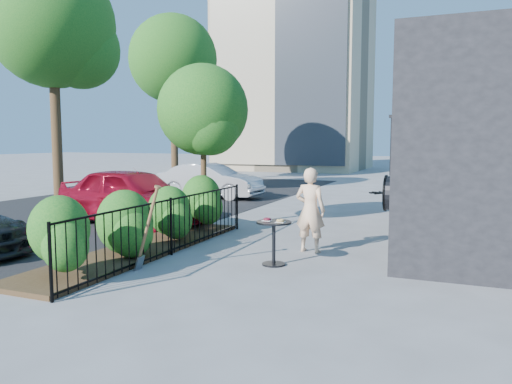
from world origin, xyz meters
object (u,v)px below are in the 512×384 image
at_px(shovel, 146,233).
at_px(cafe_table, 274,235).
at_px(car_silver, 210,181).
at_px(street_tree_far, 174,64).
at_px(patio_tree, 205,115).
at_px(car_red, 132,196).
at_px(woman, 310,210).
at_px(street_tree_near, 53,33).

bearing_deg(shovel, cafe_table, 32.93).
bearing_deg(car_silver, street_tree_far, 43.31).
distance_m(street_tree_far, car_silver, 8.90).
relative_size(patio_tree, car_red, 0.91).
bearing_deg(car_silver, cafe_table, -144.93).
bearing_deg(car_silver, car_red, -170.50).
bearing_deg(woman, cafe_table, 81.09).
distance_m(street_tree_far, car_red, 13.66).
bearing_deg(street_tree_far, woman, -49.64).
distance_m(shovel, car_red, 4.87).
distance_m(car_red, car_silver, 6.03).
height_order(shovel, car_silver, shovel).
bearing_deg(car_red, woman, -95.21).
distance_m(shovel, car_silver, 10.51).
xyz_separation_m(street_tree_far, cafe_table, (10.49, -13.93, -5.38)).
relative_size(shovel, car_red, 0.34).
distance_m(street_tree_near, car_silver, 7.60).
bearing_deg(cafe_table, street_tree_far, 126.99).
distance_m(cafe_table, car_silver, 10.31).
relative_size(patio_tree, street_tree_far, 0.48).
bearing_deg(car_red, patio_tree, -77.01).
relative_size(street_tree_near, street_tree_far, 1.00).
xyz_separation_m(street_tree_near, street_tree_far, (0.00, 8.00, 0.00)).
bearing_deg(street_tree_near, woman, -23.53).
xyz_separation_m(woman, car_red, (-5.16, 1.38, -0.09)).
relative_size(patio_tree, shovel, 2.67).
relative_size(street_tree_near, cafe_table, 10.07).
bearing_deg(street_tree_near, car_red, -30.50).
distance_m(street_tree_near, woman, 12.82).
height_order(street_tree_far, car_silver, street_tree_far).
xyz_separation_m(street_tree_near, cafe_table, (10.49, -5.93, -5.38)).
height_order(woman, car_red, woman).
relative_size(cafe_table, woman, 0.50).
bearing_deg(car_red, cafe_table, -108.49).
xyz_separation_m(woman, car_silver, (-6.00, 7.35, -0.18)).
bearing_deg(car_red, street_tree_far, 36.23).
xyz_separation_m(street_tree_far, car_red, (5.63, -11.32, -5.18)).
bearing_deg(street_tree_near, shovel, -39.32).
xyz_separation_m(shovel, car_silver, (-3.89, 9.76, 0.00)).
height_order(street_tree_near, street_tree_far, same).
xyz_separation_m(street_tree_near, shovel, (8.68, -7.11, -5.27)).
relative_size(street_tree_near, shovel, 5.60).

